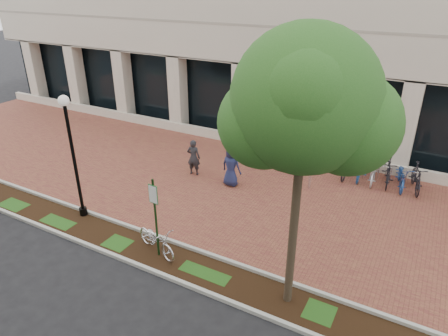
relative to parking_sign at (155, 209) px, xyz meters
The scene contains 14 objects.
ground 5.52m from the parking_sign, 91.70° to the left, with size 120.00×120.00×0.00m, color black.
brick_plaza 5.52m from the parking_sign, 91.70° to the left, with size 40.00×9.00×0.01m, color brown.
planting_strip 1.72m from the parking_sign, behind, with size 40.00×1.50×0.01m, color black.
curb_plaza_side 1.82m from the parking_sign, 101.76° to the left, with size 40.00×0.12×0.12m, color #ABACA2.
curb_street_side 1.82m from the parking_sign, 101.69° to the right, with size 40.00×0.12×0.12m, color #ABACA2.
parking_sign is the anchor object (origin of this frame).
lamppost 4.07m from the parking_sign, behind, with size 0.36×0.36×4.56m.
street_tree 5.71m from the parking_sign, ahead, with size 3.94×3.28×7.28m.
locked_bicycle 1.24m from the parking_sign, 139.87° to the left, with size 0.64×1.85×0.97m, color silver.
pedestrian_left 5.96m from the parking_sign, 111.53° to the left, with size 0.60×0.39×1.65m, color #252429.
pedestrian_mid 7.72m from the parking_sign, 93.11° to the left, with size 0.88×0.69×1.81m, color #2D2D32.
pedestrian_right 5.43m from the parking_sign, 92.34° to the left, with size 0.86×0.56×1.76m, color #1E244B.
bollard 7.35m from the parking_sign, 67.33° to the left, with size 0.12×0.12×0.96m.
bike_rack_cluster 10.17m from the parking_sign, 58.44° to the left, with size 3.62×2.09×1.17m.
Camera 1 is at (6.93, -13.26, 8.01)m, focal length 32.00 mm.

